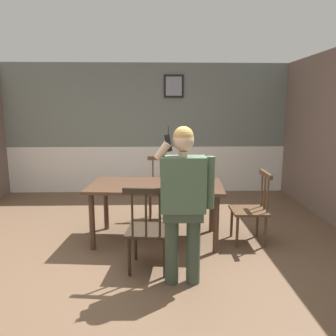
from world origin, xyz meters
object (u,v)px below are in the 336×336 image
(chair_near_window, at_px, (161,190))
(dining_table, at_px, (156,191))
(person_figure, at_px, (184,196))
(chair_at_table_head, at_px, (149,229))
(chair_by_doorway, at_px, (251,209))

(chair_near_window, bearing_deg, dining_table, 84.92)
(dining_table, relative_size, person_figure, 1.13)
(dining_table, relative_size, chair_near_window, 1.82)
(dining_table, distance_m, chair_at_table_head, 0.87)
(chair_near_window, bearing_deg, chair_at_table_head, 84.76)
(chair_at_table_head, height_order, person_figure, person_figure)
(chair_near_window, distance_m, person_figure, 2.02)
(chair_near_window, height_order, chair_by_doorway, chair_near_window)
(chair_near_window, xyz_separation_m, person_figure, (0.20, -1.96, 0.43))
(dining_table, bearing_deg, person_figure, -76.15)
(chair_by_doorway, relative_size, person_figure, 0.59)
(person_figure, bearing_deg, chair_near_window, -83.20)
(chair_near_window, height_order, person_figure, person_figure)
(chair_near_window, distance_m, chair_at_table_head, 1.69)
(chair_at_table_head, bearing_deg, chair_near_window, 91.45)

